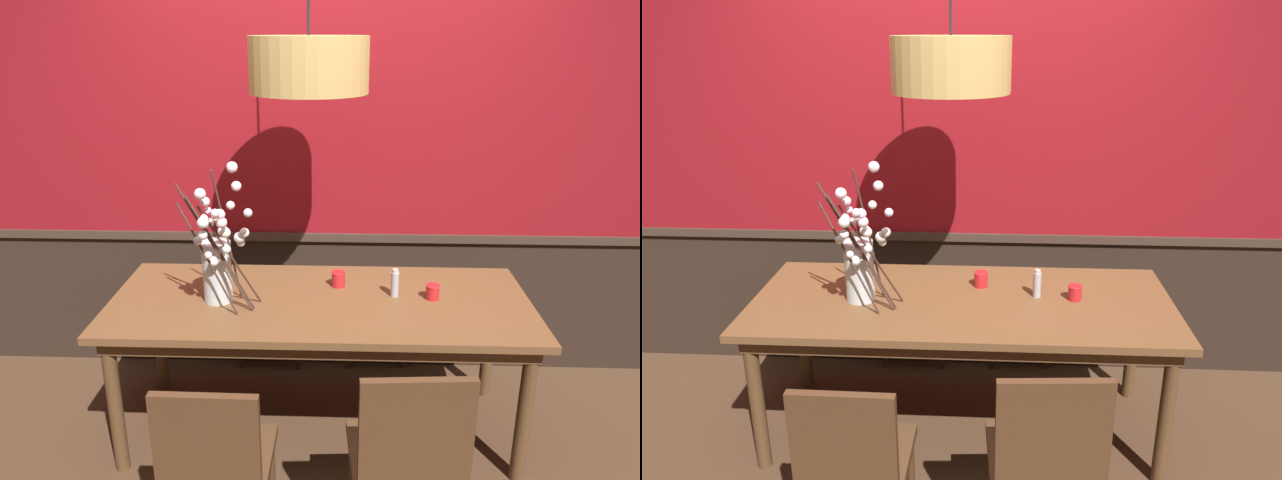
# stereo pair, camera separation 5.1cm
# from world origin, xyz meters

# --- Properties ---
(ground_plane) EXTENTS (24.00, 24.00, 0.00)m
(ground_plane) POSITION_xyz_m (0.00, 0.00, 0.00)
(ground_plane) COLOR #4C3321
(back_wall) EXTENTS (5.77, 0.14, 2.82)m
(back_wall) POSITION_xyz_m (0.00, 0.73, 1.40)
(back_wall) COLOR #2D2119
(back_wall) RESTS_ON ground
(dining_table) EXTENTS (2.13, 0.90, 0.78)m
(dining_table) POSITION_xyz_m (0.00, 0.00, 0.70)
(dining_table) COLOR brown
(dining_table) RESTS_ON ground
(chair_far_side_left) EXTENTS (0.43, 0.40, 0.89)m
(chair_far_side_left) POSITION_xyz_m (-0.35, 0.83, 0.50)
(chair_far_side_left) COLOR #4C301C
(chair_far_side_left) RESTS_ON ground
(chair_near_side_right) EXTENTS (0.46, 0.47, 0.94)m
(chair_near_side_right) POSITION_xyz_m (0.37, -0.86, 0.52)
(chair_near_side_right) COLOR #4C301C
(chair_near_side_right) RESTS_ON ground
(chair_far_side_right) EXTENTS (0.44, 0.43, 0.90)m
(chair_far_side_right) POSITION_xyz_m (0.31, 0.86, 0.51)
(chair_far_side_right) COLOR #4C301C
(chair_far_side_right) RESTS_ON ground
(chair_near_side_left) EXTENTS (0.42, 0.42, 0.88)m
(chair_near_side_left) POSITION_xyz_m (-0.37, -0.89, 0.50)
(chair_near_side_left) COLOR #4C301C
(chair_near_side_left) RESTS_ON ground
(vase_with_blossoms) EXTENTS (0.38, 0.42, 0.73)m
(vase_with_blossoms) POSITION_xyz_m (-0.50, -0.07, 0.99)
(vase_with_blossoms) COLOR silver
(vase_with_blossoms) RESTS_ON dining_table
(candle_holder_nearer_center) EXTENTS (0.07, 0.07, 0.08)m
(candle_holder_nearer_center) POSITION_xyz_m (0.57, 0.02, 0.82)
(candle_holder_nearer_center) COLOR red
(candle_holder_nearer_center) RESTS_ON dining_table
(candle_holder_nearer_edge) EXTENTS (0.08, 0.08, 0.08)m
(candle_holder_nearer_edge) POSITION_xyz_m (0.09, 0.16, 0.82)
(candle_holder_nearer_edge) COLOR red
(candle_holder_nearer_edge) RESTS_ON dining_table
(condiment_bottle) EXTENTS (0.04, 0.04, 0.15)m
(condiment_bottle) POSITION_xyz_m (0.38, 0.05, 0.85)
(condiment_bottle) COLOR #ADADB2
(condiment_bottle) RESTS_ON dining_table
(pendant_lamp) EXTENTS (0.54, 0.54, 1.02)m
(pendant_lamp) POSITION_xyz_m (-0.05, 0.03, 1.92)
(pendant_lamp) COLOR tan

